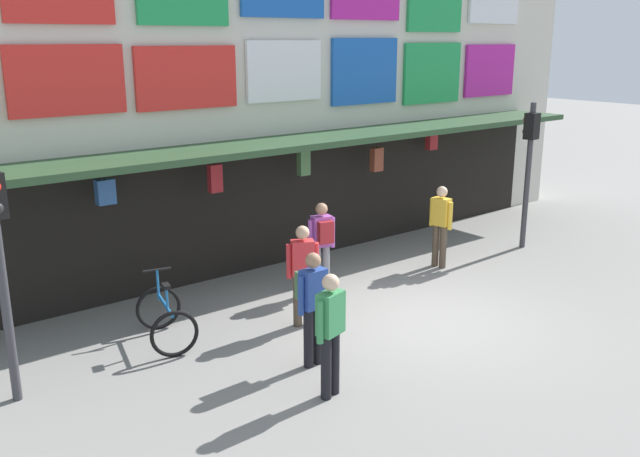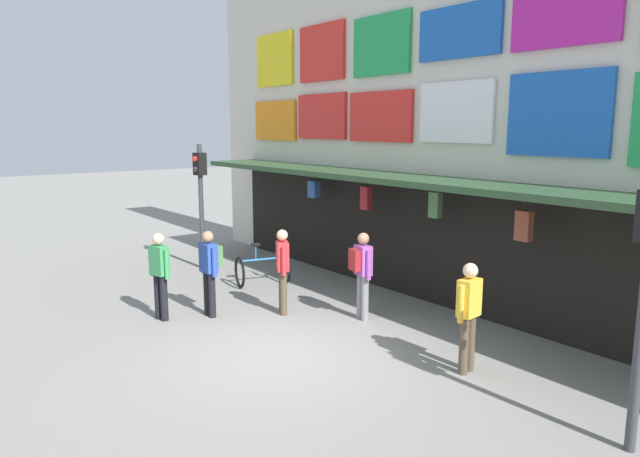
% 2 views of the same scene
% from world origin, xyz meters
% --- Properties ---
extents(ground_plane, '(80.00, 80.00, 0.00)m').
position_xyz_m(ground_plane, '(0.00, 0.00, 0.00)').
color(ground_plane, gray).
extents(shopfront, '(18.00, 2.60, 8.00)m').
position_xyz_m(shopfront, '(0.00, 4.57, 3.96)').
color(shopfront, beige).
rests_on(shopfront, ground).
extents(traffic_light_near, '(0.31, 0.34, 3.20)m').
position_xyz_m(traffic_light_near, '(-6.07, 1.50, 2.14)').
color(traffic_light_near, '#38383D').
rests_on(traffic_light_near, ground).
extents(bicycle_parked, '(0.98, 1.30, 1.05)m').
position_xyz_m(bicycle_parked, '(-3.76, 1.90, 0.39)').
color(bicycle_parked, black).
rests_on(bicycle_parked, ground).
extents(pedestrian_in_green, '(0.48, 0.36, 1.68)m').
position_xyz_m(pedestrian_in_green, '(-1.74, 1.10, 0.95)').
color(pedestrian_in_green, brown).
rests_on(pedestrian_in_green, ground).
extents(pedestrian_in_purple, '(0.27, 0.53, 1.68)m').
position_xyz_m(pedestrian_in_purple, '(2.23, 1.74, 0.95)').
color(pedestrian_in_purple, brown).
rests_on(pedestrian_in_purple, ground).
extents(pedestrian_in_blue, '(0.52, 0.30, 1.68)m').
position_xyz_m(pedestrian_in_blue, '(-2.84, -0.94, 0.95)').
color(pedestrian_in_blue, black).
rests_on(pedestrian_in_blue, ground).
extents(pedestrian_in_white, '(0.52, 0.41, 1.68)m').
position_xyz_m(pedestrian_in_white, '(-0.55, 2.10, 0.98)').
color(pedestrian_in_white, gray).
rests_on(pedestrian_in_white, ground).
extents(pedestrian_in_black, '(0.53, 0.36, 1.68)m').
position_xyz_m(pedestrian_in_black, '(-2.47, -0.08, 0.98)').
color(pedestrian_in_black, black).
rests_on(pedestrian_in_black, ground).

